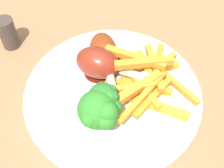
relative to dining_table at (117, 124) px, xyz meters
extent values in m
cube|color=#8E6B47|center=(0.00, 0.00, 0.10)|extent=(1.03, 0.73, 0.03)
cylinder|color=brown|center=(0.45, 0.31, -0.26)|extent=(0.06, 0.06, 0.68)
cylinder|color=white|center=(-0.02, 0.00, 0.12)|extent=(0.27, 0.27, 0.01)
cylinder|color=#7BBB4A|center=(-0.07, -0.01, 0.13)|extent=(0.02, 0.02, 0.02)
sphere|color=#30832A|center=(-0.07, -0.01, 0.16)|extent=(0.05, 0.05, 0.05)
sphere|color=#30832A|center=(-0.09, -0.01, 0.17)|extent=(0.02, 0.02, 0.02)
sphere|color=#30832A|center=(-0.07, 0.01, 0.16)|extent=(0.02, 0.02, 0.02)
sphere|color=#30832A|center=(-0.06, -0.03, 0.16)|extent=(0.03, 0.03, 0.03)
sphere|color=#30832A|center=(-0.06, -0.02, 0.17)|extent=(0.02, 0.02, 0.02)
sphere|color=#30832A|center=(-0.08, -0.03, 0.18)|extent=(0.03, 0.03, 0.03)
sphere|color=#30832A|center=(-0.08, -0.03, 0.17)|extent=(0.03, 0.03, 0.03)
cylinder|color=#84BB4C|center=(-0.05, -0.01, 0.14)|extent=(0.02, 0.02, 0.02)
sphere|color=#2B752B|center=(-0.05, -0.01, 0.16)|extent=(0.04, 0.04, 0.04)
sphere|color=#2B752B|center=(-0.07, -0.02, 0.17)|extent=(0.02, 0.02, 0.02)
sphere|color=#2B752B|center=(-0.04, 0.00, 0.17)|extent=(0.02, 0.02, 0.02)
sphere|color=#2B752B|center=(-0.05, -0.02, 0.17)|extent=(0.02, 0.02, 0.02)
sphere|color=#2B752B|center=(-0.04, -0.01, 0.17)|extent=(0.02, 0.02, 0.02)
cube|color=orange|center=(0.02, -0.04, 0.13)|extent=(0.03, 0.08, 0.01)
cube|color=orange|center=(0.01, -0.03, 0.14)|extent=(0.05, 0.09, 0.01)
cube|color=#F99F2C|center=(-0.02, -0.03, 0.15)|extent=(0.10, 0.05, 0.01)
cube|color=orange|center=(0.04, -0.07, 0.14)|extent=(0.04, 0.11, 0.01)
cube|color=orange|center=(0.05, -0.03, 0.13)|extent=(0.08, 0.07, 0.01)
cube|color=orange|center=(0.04, -0.04, 0.15)|extent=(0.07, 0.06, 0.01)
cube|color=orange|center=(0.01, -0.02, 0.13)|extent=(0.03, 0.09, 0.01)
cube|color=orange|center=(0.03, -0.01, 0.13)|extent=(0.05, 0.08, 0.01)
cube|color=orange|center=(-0.02, -0.05, 0.15)|extent=(0.11, 0.02, 0.01)
cube|color=orange|center=(0.02, -0.04, 0.14)|extent=(0.06, 0.04, 0.01)
cube|color=orange|center=(0.03, -0.01, 0.16)|extent=(0.03, 0.10, 0.01)
cube|color=orange|center=(0.07, -0.03, 0.13)|extent=(0.08, 0.03, 0.01)
cube|color=orange|center=(0.04, -0.03, 0.15)|extent=(0.05, 0.05, 0.01)
cube|color=orange|center=(0.00, -0.06, 0.14)|extent=(0.09, 0.02, 0.01)
cube|color=orange|center=(0.03, -0.03, 0.16)|extent=(0.06, 0.08, 0.01)
cube|color=orange|center=(0.05, -0.04, 0.14)|extent=(0.09, 0.04, 0.01)
cube|color=orange|center=(-0.02, -0.02, 0.15)|extent=(0.06, 0.07, 0.01)
cube|color=orange|center=(-0.01, -0.07, 0.13)|extent=(0.03, 0.10, 0.01)
cylinder|color=#5F1F0C|center=(0.03, 0.05, 0.12)|extent=(0.04, 0.04, 0.00)
ellipsoid|color=maroon|center=(0.03, 0.05, 0.15)|extent=(0.09, 0.08, 0.04)
cylinder|color=beige|center=(-0.02, 0.00, 0.14)|extent=(0.04, 0.04, 0.01)
sphere|color=silver|center=(-0.03, -0.01, 0.14)|extent=(0.02, 0.02, 0.02)
cylinder|color=#5A1810|center=(0.01, 0.04, 0.12)|extent=(0.04, 0.04, 0.00)
ellipsoid|color=maroon|center=(0.01, 0.04, 0.15)|extent=(0.06, 0.08, 0.05)
cylinder|color=beige|center=(0.02, -0.02, 0.15)|extent=(0.02, 0.04, 0.01)
sphere|color=silver|center=(0.02, -0.03, 0.15)|extent=(0.02, 0.02, 0.02)
cylinder|color=#423833|center=(-0.01, 0.21, 0.14)|extent=(0.03, 0.03, 0.06)
camera|label=1|loc=(-0.24, -0.13, 0.50)|focal=48.30mm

